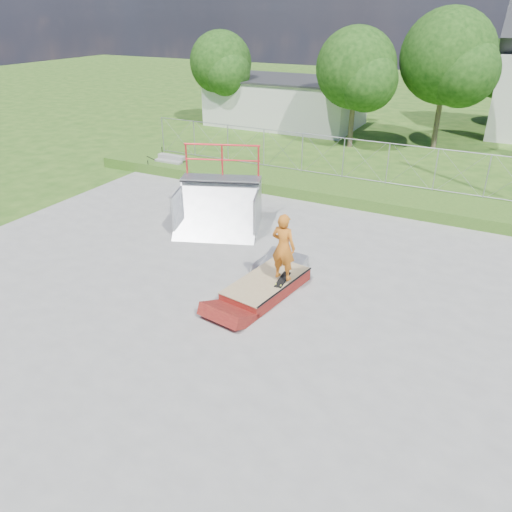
{
  "coord_description": "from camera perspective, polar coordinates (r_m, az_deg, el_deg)",
  "views": [
    {
      "loc": [
        6.58,
        -10.86,
        7.48
      ],
      "look_at": [
        0.75,
        0.47,
        1.1
      ],
      "focal_mm": 35.0,
      "sensor_mm": 36.0,
      "label": 1
    }
  ],
  "objects": [
    {
      "name": "chain_link_fence",
      "position": [
        23.16,
        9.95,
        10.99
      ],
      "size": [
        20.0,
        0.06,
        1.8
      ],
      "primitive_type": null,
      "color": "#9C9EA4",
      "rests_on": "grass_berm"
    },
    {
      "name": "ground",
      "position": [
        14.74,
        -3.43,
        -3.95
      ],
      "size": [
        120.0,
        120.0,
        0.0
      ],
      "primitive_type": "plane",
      "color": "#295418",
      "rests_on": "ground"
    },
    {
      "name": "grass_berm",
      "position": [
        22.58,
        8.92,
        7.61
      ],
      "size": [
        24.0,
        3.0,
        0.5
      ],
      "primitive_type": "cube",
      "color": "#295418",
      "rests_on": "ground"
    },
    {
      "name": "concrete_pad",
      "position": [
        14.73,
        -3.44,
        -3.88
      ],
      "size": [
        20.0,
        16.0,
        0.04
      ],
      "primitive_type": "cube",
      "color": "gray",
      "rests_on": "ground"
    },
    {
      "name": "skateboard",
      "position": [
        14.34,
        3.04,
        -2.76
      ],
      "size": [
        0.26,
        0.81,
        0.13
      ],
      "primitive_type": "cube",
      "rotation": [
        0.14,
        0.0,
        0.05
      ],
      "color": "black",
      "rests_on": "grind_box"
    },
    {
      "name": "utility_building_flat",
      "position": [
        36.44,
        3.43,
        17.11
      ],
      "size": [
        10.0,
        6.0,
        3.0
      ],
      "primitive_type": "cube",
      "color": "beige",
      "rests_on": "ground"
    },
    {
      "name": "tree_left_far",
      "position": [
        35.95,
        -3.85,
        20.89
      ],
      "size": [
        4.42,
        4.16,
        6.18
      ],
      "color": "brown",
      "rests_on": "ground"
    },
    {
      "name": "tree_back_mid",
      "position": [
        38.93,
        26.54,
        18.34
      ],
      "size": [
        4.08,
        3.84,
        5.7
      ],
      "color": "brown",
      "rests_on": "ground"
    },
    {
      "name": "flat_bank_ramp",
      "position": [
        15.69,
        2.71,
        -1.07
      ],
      "size": [
        1.45,
        1.53,
        0.41
      ],
      "primitive_type": null,
      "rotation": [
        0.0,
        0.0,
        -0.09
      ],
      "color": "#9DA0A5",
      "rests_on": "concrete_pad"
    },
    {
      "name": "concrete_stairs",
      "position": [
        25.69,
        -10.14,
        10.2
      ],
      "size": [
        1.5,
        1.6,
        0.8
      ],
      "primitive_type": null,
      "color": "gray",
      "rests_on": "ground"
    },
    {
      "name": "tree_left_near",
      "position": [
        30.05,
        11.7,
        19.91
      ],
      "size": [
        4.76,
        4.48,
        6.65
      ],
      "color": "brown",
      "rests_on": "ground"
    },
    {
      "name": "quarter_pipe",
      "position": [
        18.12,
        -4.48,
        7.18
      ],
      "size": [
        3.64,
        3.38,
        2.95
      ],
      "primitive_type": null,
      "rotation": [
        0.0,
        0.0,
        0.36
      ],
      "color": "#9DA0A5",
      "rests_on": "concrete_pad"
    },
    {
      "name": "skater",
      "position": [
        13.89,
        3.14,
        0.76
      ],
      "size": [
        0.74,
        0.51,
        1.96
      ],
      "primitive_type": "imported",
      "rotation": [
        0.0,
        0.0,
        3.08
      ],
      "color": "orange",
      "rests_on": "grind_box"
    },
    {
      "name": "tree_center",
      "position": [
        31.01,
        21.48,
        20.05
      ],
      "size": [
        5.44,
        5.12,
        7.6
      ],
      "color": "brown",
      "rests_on": "ground"
    },
    {
      "name": "grind_box",
      "position": [
        14.52,
        1.21,
        -3.45
      ],
      "size": [
        1.76,
        2.95,
        0.41
      ],
      "rotation": [
        0.0,
        0.0,
        -0.16
      ],
      "color": "maroon",
      "rests_on": "concrete_pad"
    }
  ]
}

